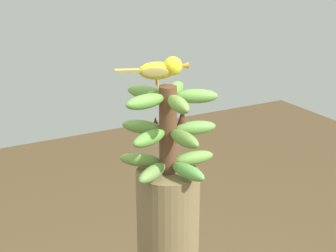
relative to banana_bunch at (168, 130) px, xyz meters
name	(u,v)px	position (x,y,z in m)	size (l,w,h in m)	color
banana_bunch	(168,130)	(0.00, 0.00, 0.00)	(0.31, 0.31, 0.28)	brown
perched_bird	(162,69)	(-0.01, -0.01, 0.19)	(0.10, 0.21, 0.09)	#C68933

